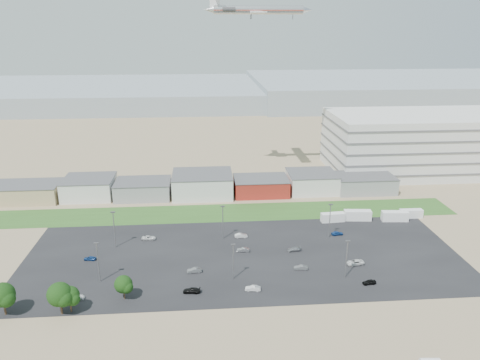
{
  "coord_description": "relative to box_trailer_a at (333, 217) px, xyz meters",
  "views": [
    {
      "loc": [
        -5.31,
        -95.88,
        60.67
      ],
      "look_at": [
        4.21,
        22.0,
        21.58
      ],
      "focal_mm": 35.0,
      "sensor_mm": 36.0,
      "label": 1
    }
  ],
  "objects": [
    {
      "name": "parked_car_8",
      "position": [
        -1.42,
        -10.36,
        -0.83
      ],
      "size": [
        3.74,
        1.89,
        1.22
      ],
      "primitive_type": "imported",
      "rotation": [
        0.0,
        0.0,
        1.7
      ],
      "color": "navy",
      "rests_on": "ground"
    },
    {
      "name": "lightpole_back_l",
      "position": [
        -67.33,
        -13.16,
        4.03
      ],
      "size": [
        1.29,
        0.54,
        10.94
      ],
      "primitive_type": null,
      "color": "slate",
      "rests_on": "ground"
    },
    {
      "name": "parked_car_1",
      "position": [
        -16.77,
        -30.36,
        -0.85
      ],
      "size": [
        3.69,
        1.63,
        1.18
      ],
      "primitive_type": "imported",
      "rotation": [
        0.0,
        0.0,
        -1.68
      ],
      "color": "#595B5E",
      "rests_on": "ground"
    },
    {
      "name": "tree_mid",
      "position": [
        -73.58,
        -45.76,
        2.91
      ],
      "size": [
        5.8,
        5.8,
        8.7
      ],
      "primitive_type": null,
      "color": "black",
      "rests_on": "ground"
    },
    {
      "name": "lightpole_back_r",
      "position": [
        -4.38,
        -11.63,
        3.89
      ],
      "size": [
        1.26,
        0.52,
        10.67
      ],
      "primitive_type": null,
      "color": "slate",
      "rests_on": "ground"
    },
    {
      "name": "parked_car_3",
      "position": [
        -45.09,
        -39.36,
        -0.84
      ],
      "size": [
        4.33,
        2.19,
        1.21
      ],
      "primitive_type": "imported",
      "rotation": [
        0.0,
        0.0,
        -1.69
      ],
      "color": "black",
      "rests_on": "ground"
    },
    {
      "name": "box_trailer_a",
      "position": [
        0.0,
        0.0,
        0.0
      ],
      "size": [
        7.86,
        3.02,
        2.88
      ],
      "primitive_type": null,
      "rotation": [
        0.0,
        0.0,
        0.08
      ],
      "color": "silver",
      "rests_on": "ground"
    },
    {
      "name": "parked_car_5",
      "position": [
        -72.98,
        -20.68,
        -0.88
      ],
      "size": [
        3.43,
        1.75,
        1.12
      ],
      "primitive_type": "imported",
      "rotation": [
        0.0,
        0.0,
        -1.71
      ],
      "color": "navy",
      "rests_on": "ground"
    },
    {
      "name": "parked_car_12",
      "position": [
        -16.63,
        -19.83,
        -0.87
      ],
      "size": [
        4.08,
        2.04,
        1.14
      ],
      "primitive_type": "imported",
      "rotation": [
        0.0,
        0.0,
        -1.45
      ],
      "color": "#A5A5AA",
      "rests_on": "ground"
    },
    {
      "name": "parked_car_0",
      "position": [
        -1.79,
        -29.02,
        -0.79
      ],
      "size": [
        4.89,
        2.71,
        1.3
      ],
      "primitive_type": "imported",
      "rotation": [
        0.0,
        0.0,
        -1.45
      ],
      "color": "silver",
      "rests_on": "ground"
    },
    {
      "name": "lightpole_front_l",
      "position": [
        -67.96,
        -32.31,
        3.87
      ],
      "size": [
        1.25,
        0.52,
        10.62
      ],
      "primitive_type": null,
      "color": "slate",
      "rests_on": "ground"
    },
    {
      "name": "grass_strip",
      "position": [
        -36.12,
        10.29,
        -1.43
      ],
      "size": [
        160.0,
        16.0,
        0.02
      ],
      "primitive_type": "cube",
      "color": "#2E5620",
      "rests_on": "ground"
    },
    {
      "name": "parked_car_4",
      "position": [
        -44.57,
        -29.7,
        -0.82
      ],
      "size": [
        3.87,
        1.62,
        1.24
      ],
      "primitive_type": "imported",
      "rotation": [
        0.0,
        0.0,
        -1.49
      ],
      "color": "#595B5E",
      "rests_on": "ground"
    },
    {
      "name": "parking_garage",
      "position": [
        53.88,
        53.29,
        11.06
      ],
      "size": [
        80.0,
        40.0,
        25.0
      ],
      "primitive_type": "cube",
      "color": "silver",
      "rests_on": "ground"
    },
    {
      "name": "building_row",
      "position": [
        -53.12,
        29.29,
        2.56
      ],
      "size": [
        170.0,
        20.0,
        8.0
      ],
      "primitive_type": null,
      "color": "silver",
      "rests_on": "ground"
    },
    {
      "name": "ground",
      "position": [
        -36.12,
        -41.71,
        -1.44
      ],
      "size": [
        700.0,
        700.0,
        0.0
      ],
      "primitive_type": "plane",
      "color": "#988760",
      "rests_on": "ground"
    },
    {
      "name": "parked_car_13",
      "position": [
        -30.4,
        -39.59,
        -0.83
      ],
      "size": [
        3.84,
        1.78,
        1.22
      ],
      "primitive_type": "imported",
      "rotation": [
        0.0,
        0.0,
        -1.71
      ],
      "color": "silver",
      "rests_on": "ground"
    },
    {
      "name": "parked_car_10",
      "position": [
        -72.13,
        -40.14,
        -0.81
      ],
      "size": [
        4.55,
        2.29,
        1.27
      ],
      "primitive_type": "imported",
      "rotation": [
        0.0,
        0.0,
        1.69
      ],
      "color": "silver",
      "rests_on": "ground"
    },
    {
      "name": "box_trailer_d",
      "position": [
        26.81,
        1.18,
        -0.04
      ],
      "size": [
        7.48,
        2.38,
        2.8
      ],
      "primitive_type": null,
      "rotation": [
        0.0,
        0.0,
        -0.01
      ],
      "color": "silver",
      "rests_on": "ground"
    },
    {
      "name": "parked_car_7",
      "position": [
        -30.97,
        -19.12,
        -0.86
      ],
      "size": [
        3.66,
        1.56,
        1.17
      ],
      "primitive_type": "imported",
      "rotation": [
        0.0,
        0.0,
        -1.66
      ],
      "color": "#A5A5AA",
      "rests_on": "ground"
    },
    {
      "name": "parked_car_2",
      "position": [
        -1.46,
        -38.99,
        -0.86
      ],
      "size": [
        3.55,
        1.82,
        1.16
      ],
      "primitive_type": "imported",
      "rotation": [
        0.0,
        0.0,
        -1.43
      ],
      "color": "black",
      "rests_on": "ground"
    },
    {
      "name": "box_trailer_c",
      "position": [
        20.36,
        -0.99,
        0.14
      ],
      "size": [
        8.67,
        3.38,
        3.17
      ],
      "primitive_type": null,
      "rotation": [
        0.0,
        0.0,
        -0.09
      ],
      "color": "silver",
      "rests_on": "ground"
    },
    {
      "name": "lightpole_front_r",
      "position": [
        -6.42,
        -35.25,
        3.67
      ],
      "size": [
        1.2,
        0.5,
        10.22
      ],
      "primitive_type": null,
      "color": "slate",
      "rests_on": "ground"
    },
    {
      "name": "tree_near",
      "position": [
        -60.7,
        -40.74,
        1.94
      ],
      "size": [
        4.51,
        4.51,
        6.76
      ],
      "primitive_type": null,
      "color": "black",
      "rests_on": "ground"
    },
    {
      "name": "hills_backdrop",
      "position": [
        3.88,
        273.29,
        3.06
      ],
      "size": [
        700.0,
        200.0,
        9.0
      ],
      "primitive_type": null,
      "color": "gray",
      "rests_on": "ground"
    },
    {
      "name": "tree_left",
      "position": [
        -85.93,
        -44.95,
        2.9
      ],
      "size": [
        5.79,
        5.79,
        8.68
      ],
      "primitive_type": null,
      "color": "black",
      "rests_on": "ground"
    },
    {
      "name": "lightpole_front_m",
      "position": [
        -34.75,
        -33.68,
        3.37
      ],
      "size": [
        1.13,
        0.47,
        9.62
      ],
      "primitive_type": null,
      "color": "slate",
      "rests_on": "ground"
    },
    {
      "name": "parking_lot",
      "position": [
        -31.12,
        -21.71,
        -1.44
      ],
      "size": [
        120.0,
        50.0,
        0.01
      ],
      "primitive_type": "cube",
      "color": "black",
      "rests_on": "ground"
    },
    {
      "name": "tree_right",
      "position": [
        -71.75,
        -44.98,
        2.09
      ],
      "size": [
        4.7,
        4.7,
        7.06
      ],
      "primitive_type": null,
      "color": "black",
      "rests_on": "ground"
    },
    {
      "name": "lightpole_back_m",
      "position": [
        -36.24,
        -10.14,
        3.81
      ],
      "size": [
        1.24,
        0.52,
        10.51
      ],
      "primitive_type": null,
      "color": "slate",
      "rests_on": "ground"
    },
    {
      "name": "box_trailer_b",
      "position": [
        8.43,
        0.63,
        0.2
      ],
      "size": [
        8.99,
        3.62,
        3.28
      ],
      "primitive_type": null,
      "rotation": [
        0.0,
        0.0,
        -0.1
      ],
      "color": "silver",
      "rests_on": "ground"
    },
    {
      "name": "parked_car_9",
      "position": [
        -58.33,
        -8.96,
        -0.87
      ],
      "size": [
        4.17,
        2.01,
        1.15
      ],
      "primitive_type": "imported",
      "rotation": [
        0.0,
        0.0,
        1.55
      ],
      "color": "silver",
      "rests_on": "ground"
    },
    {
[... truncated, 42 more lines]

